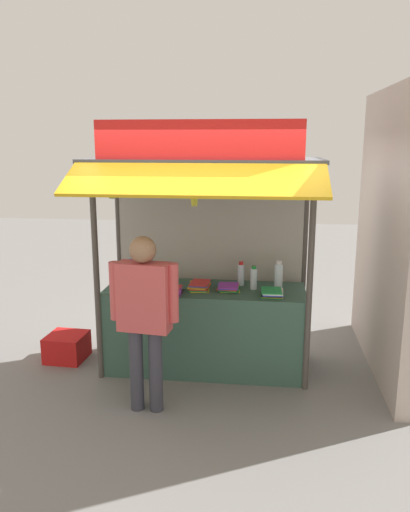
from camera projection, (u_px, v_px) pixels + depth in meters
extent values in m
plane|color=slate|center=(205.00, 367.00, 5.51)|extent=(20.00, 20.00, 0.00)
cube|color=#385B4C|center=(205.00, 328.00, 5.41)|extent=(2.09, 0.73, 0.89)
cylinder|color=#4C4742|center=(96.00, 275.00, 5.03)|extent=(0.06, 0.06, 2.20)
cylinder|color=#4C4742|center=(310.00, 282.00, 4.79)|extent=(0.06, 0.06, 2.20)
cylinder|color=#4C4742|center=(120.00, 257.00, 5.82)|extent=(0.06, 0.06, 2.20)
cylinder|color=#4C4742|center=(304.00, 262.00, 5.57)|extent=(0.06, 0.06, 2.20)
cube|color=#B7B2A8|center=(210.00, 261.00, 5.70)|extent=(2.05, 0.04, 2.15)
cube|color=#3F3F44|center=(204.00, 160.00, 4.96)|extent=(2.29, 1.01, 0.04)
cube|color=gold|center=(193.00, 180.00, 4.26)|extent=(2.25, 0.51, 0.26)
cube|color=red|center=(198.00, 140.00, 4.47)|extent=(1.88, 0.04, 0.35)
cylinder|color=#59544C|center=(199.00, 173.00, 4.59)|extent=(1.98, 0.02, 0.02)
cylinder|color=silver|center=(254.00, 279.00, 5.27)|extent=(0.07, 0.07, 0.22)
cylinder|color=#198C33|center=(254.00, 267.00, 5.24)|extent=(0.05, 0.05, 0.03)
cylinder|color=silver|center=(131.00, 271.00, 5.57)|extent=(0.07, 0.07, 0.22)
cylinder|color=blue|center=(130.00, 260.00, 5.54)|extent=(0.05, 0.05, 0.03)
cylinder|color=silver|center=(278.00, 277.00, 5.24)|extent=(0.09, 0.09, 0.27)
cylinder|color=white|center=(279.00, 262.00, 5.20)|extent=(0.06, 0.06, 0.04)
cylinder|color=silver|center=(241.00, 275.00, 5.41)|extent=(0.07, 0.07, 0.23)
cylinder|color=red|center=(241.00, 263.00, 5.38)|extent=(0.05, 0.05, 0.03)
cube|color=yellow|center=(230.00, 289.00, 5.26)|extent=(0.23, 0.25, 0.01)
cube|color=green|center=(229.00, 289.00, 5.25)|extent=(0.21, 0.24, 0.01)
cube|color=orange|center=(228.00, 288.00, 5.26)|extent=(0.23, 0.25, 0.01)
cube|color=red|center=(228.00, 287.00, 5.25)|extent=(0.21, 0.24, 0.01)
cube|color=blue|center=(228.00, 287.00, 5.24)|extent=(0.23, 0.25, 0.01)
cube|color=purple|center=(228.00, 286.00, 5.25)|extent=(0.21, 0.24, 0.01)
cube|color=purple|center=(173.00, 293.00, 5.13)|extent=(0.18, 0.23, 0.01)
cube|color=black|center=(173.00, 292.00, 5.12)|extent=(0.20, 0.24, 0.01)
cube|color=purple|center=(172.00, 291.00, 5.12)|extent=(0.20, 0.24, 0.01)
cube|color=white|center=(172.00, 290.00, 5.12)|extent=(0.18, 0.22, 0.01)
cube|color=red|center=(172.00, 289.00, 5.12)|extent=(0.19, 0.23, 0.01)
cube|color=purple|center=(173.00, 289.00, 5.10)|extent=(0.20, 0.24, 0.01)
cube|color=red|center=(172.00, 287.00, 5.12)|extent=(0.20, 0.24, 0.01)
cube|color=green|center=(271.00, 295.00, 5.07)|extent=(0.21, 0.26, 0.01)
cube|color=yellow|center=(272.00, 294.00, 5.07)|extent=(0.20, 0.25, 0.01)
cube|color=black|center=(271.00, 293.00, 5.05)|extent=(0.20, 0.25, 0.01)
cube|color=blue|center=(272.00, 293.00, 5.05)|extent=(0.21, 0.26, 0.01)
cube|color=white|center=(273.00, 292.00, 5.04)|extent=(0.21, 0.26, 0.01)
cube|color=green|center=(271.00, 290.00, 5.04)|extent=(0.21, 0.26, 0.01)
cube|color=yellow|center=(200.00, 289.00, 5.29)|extent=(0.22, 0.29, 0.01)
cube|color=green|center=(200.00, 288.00, 5.29)|extent=(0.19, 0.27, 0.01)
cube|color=red|center=(200.00, 287.00, 5.29)|extent=(0.20, 0.28, 0.01)
cube|color=yellow|center=(199.00, 286.00, 5.29)|extent=(0.22, 0.29, 0.01)
cube|color=orange|center=(199.00, 284.00, 5.29)|extent=(0.22, 0.29, 0.01)
cube|color=blue|center=(200.00, 284.00, 5.28)|extent=(0.19, 0.27, 0.01)
cube|color=red|center=(200.00, 283.00, 5.29)|extent=(0.21, 0.28, 0.01)
cylinder|color=#332D23|center=(112.00, 178.00, 4.69)|extent=(0.01, 0.01, 0.08)
cylinder|color=olive|center=(112.00, 185.00, 4.71)|extent=(0.04, 0.04, 0.04)
ellipsoid|color=#6B9F41|center=(114.00, 192.00, 4.72)|extent=(0.04, 0.07, 0.13)
ellipsoid|color=#6B9F41|center=(114.00, 192.00, 4.73)|extent=(0.06, 0.07, 0.13)
ellipsoid|color=#6B9F41|center=(113.00, 192.00, 4.74)|extent=(0.07, 0.04, 0.13)
ellipsoid|color=#6B9F41|center=(112.00, 192.00, 4.74)|extent=(0.07, 0.06, 0.13)
ellipsoid|color=#6B9F41|center=(111.00, 192.00, 4.73)|extent=(0.05, 0.07, 0.13)
ellipsoid|color=#6B9F41|center=(110.00, 192.00, 4.72)|extent=(0.05, 0.07, 0.13)
ellipsoid|color=#6B9F41|center=(111.00, 192.00, 4.71)|extent=(0.07, 0.05, 0.13)
ellipsoid|color=#6B9F41|center=(112.00, 192.00, 4.71)|extent=(0.07, 0.04, 0.13)
ellipsoid|color=#6B9F41|center=(113.00, 192.00, 4.71)|extent=(0.06, 0.06, 0.13)
cylinder|color=#332D23|center=(194.00, 182.00, 4.61)|extent=(0.01, 0.01, 0.13)
cylinder|color=olive|center=(194.00, 191.00, 4.63)|extent=(0.04, 0.04, 0.04)
ellipsoid|color=yellow|center=(196.00, 199.00, 4.64)|extent=(0.03, 0.06, 0.13)
ellipsoid|color=yellow|center=(196.00, 199.00, 4.66)|extent=(0.06, 0.05, 0.14)
ellipsoid|color=yellow|center=(194.00, 199.00, 4.66)|extent=(0.06, 0.04, 0.14)
ellipsoid|color=yellow|center=(193.00, 199.00, 4.65)|extent=(0.04, 0.05, 0.14)
ellipsoid|color=yellow|center=(192.00, 200.00, 4.64)|extent=(0.05, 0.06, 0.14)
ellipsoid|color=yellow|center=(193.00, 200.00, 4.62)|extent=(0.07, 0.04, 0.13)
ellipsoid|color=yellow|center=(195.00, 200.00, 4.63)|extent=(0.05, 0.05, 0.14)
cylinder|color=#383842|center=(137.00, 370.00, 4.57)|extent=(0.12, 0.12, 0.77)
cylinder|color=#383842|center=(156.00, 371.00, 4.55)|extent=(0.12, 0.12, 0.77)
cube|color=#CC4C4C|center=(144.00, 297.00, 4.40)|extent=(0.48, 0.25, 0.61)
cylinder|color=#CC4C4C|center=(115.00, 291.00, 4.42)|extent=(0.10, 0.10, 0.52)
cylinder|color=#CC4C4C|center=(173.00, 293.00, 4.36)|extent=(0.10, 0.10, 0.52)
sphere|color=#936B4C|center=(143.00, 250.00, 4.31)|extent=(0.23, 0.23, 0.23)
cube|color=red|center=(67.00, 347.00, 5.68)|extent=(0.44, 0.44, 0.29)
cube|color=#C0ADA3|center=(388.00, 233.00, 5.25)|extent=(0.20, 2.40, 2.93)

